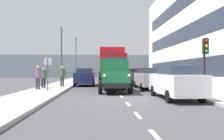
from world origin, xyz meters
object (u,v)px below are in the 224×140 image
(car_white_kerbside_near, at_px, (175,82))
(car_grey_kerbside_2, at_px, (135,76))
(pedestrian_by_lamp, at_px, (62,74))
(lorry_cargo_red, at_px, (111,65))
(pedestrian_couple_b, at_px, (44,76))
(truck_vintage_green, at_px, (114,75))
(car_navy_oppositeside_0, at_px, (85,77))
(lamp_post_far, at_px, (76,54))
(street_sign, at_px, (48,68))
(traffic_light_near, at_px, (205,54))
(pedestrian_with_bag, at_px, (38,75))
(lamp_post_promenade, at_px, (62,50))
(car_silver_kerbside_1, at_px, (148,78))

(car_white_kerbside_near, distance_m, car_grey_kerbside_2, 12.44)
(pedestrian_by_lamp, bearing_deg, car_white_kerbside_near, 133.62)
(lorry_cargo_red, distance_m, pedestrian_couple_b, 8.30)
(truck_vintage_green, distance_m, car_navy_oppositeside_0, 6.74)
(car_white_kerbside_near, xyz_separation_m, lamp_post_far, (7.58, -22.40, 3.17))
(lorry_cargo_red, distance_m, lamp_post_far, 11.67)
(car_white_kerbside_near, xyz_separation_m, street_sign, (7.54, -3.87, 0.79))
(traffic_light_near, relative_size, street_sign, 1.42)
(car_navy_oppositeside_0, bearing_deg, street_sign, 71.48)
(truck_vintage_green, bearing_deg, traffic_light_near, 148.19)
(truck_vintage_green, relative_size, pedestrian_couple_b, 3.54)
(traffic_light_near, bearing_deg, street_sign, -17.61)
(car_white_kerbside_near, relative_size, pedestrian_couple_b, 2.81)
(lorry_cargo_red, height_order, pedestrian_with_bag, lorry_cargo_red)
(truck_vintage_green, distance_m, lorry_cargo_red, 8.12)
(lamp_post_promenade, bearing_deg, lorry_cargo_red, -176.27)
(pedestrian_by_lamp, bearing_deg, lamp_post_promenade, -79.53)
(car_navy_oppositeside_0, xyz_separation_m, street_sign, (2.12, 6.34, 0.79))
(car_white_kerbside_near, distance_m, pedestrian_with_bag, 9.63)
(car_silver_kerbside_1, relative_size, street_sign, 2.01)
(car_white_kerbside_near, xyz_separation_m, pedestrian_with_bag, (8.42, -4.67, 0.26))
(lamp_post_promenade, relative_size, lamp_post_far, 0.90)
(truck_vintage_green, bearing_deg, car_navy_oppositeside_0, -68.56)
(pedestrian_by_lamp, height_order, traffic_light_near, traffic_light_near)
(car_grey_kerbside_2, bearing_deg, traffic_light_near, 100.15)
(car_white_kerbside_near, relative_size, street_sign, 1.99)
(car_silver_kerbside_1, distance_m, lamp_post_far, 18.22)
(lorry_cargo_red, height_order, car_silver_kerbside_1, lorry_cargo_red)
(truck_vintage_green, xyz_separation_m, car_navy_oppositeside_0, (2.46, -6.27, -0.28))
(pedestrian_couple_b, xyz_separation_m, lamp_post_far, (-0.81, -16.33, 2.98))
(pedestrian_by_lamp, distance_m, traffic_light_near, 11.50)
(pedestrian_with_bag, distance_m, traffic_light_near, 11.26)
(pedestrian_with_bag, bearing_deg, car_navy_oppositeside_0, -118.47)
(car_grey_kerbside_2, height_order, lamp_post_far, lamp_post_far)
(car_navy_oppositeside_0, xyz_separation_m, traffic_light_near, (-7.50, 9.39, 1.58))
(pedestrian_by_lamp, distance_m, lamp_post_promenade, 4.91)
(lamp_post_promenade, height_order, street_sign, lamp_post_promenade)
(lorry_cargo_red, xyz_separation_m, lamp_post_promenade, (5.27, 0.34, 1.64))
(traffic_light_near, bearing_deg, pedestrian_couple_b, -26.66)
(car_white_kerbside_near, relative_size, lamp_post_promenade, 0.76)
(pedestrian_with_bag, bearing_deg, street_sign, 137.86)
(car_white_kerbside_near, relative_size, car_navy_oppositeside_0, 1.12)
(lamp_post_far, bearing_deg, car_navy_oppositeside_0, 100.04)
(lamp_post_far, height_order, street_sign, lamp_post_far)
(car_silver_kerbside_1, distance_m, car_grey_kerbside_2, 6.30)
(lorry_cargo_red, bearing_deg, lamp_post_promenade, 3.73)
(car_silver_kerbside_1, height_order, car_grey_kerbside_2, same)
(car_grey_kerbside_2, xyz_separation_m, lamp_post_far, (7.58, -9.96, 3.17))
(car_white_kerbside_near, height_order, lamp_post_far, lamp_post_far)
(pedestrian_with_bag, xyz_separation_m, pedestrian_by_lamp, (-1.25, -2.85, 0.03))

